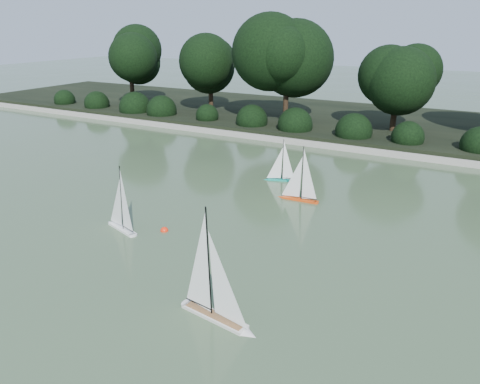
# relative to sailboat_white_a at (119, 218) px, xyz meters

# --- Properties ---
(ground) EXTENTS (80.00, 80.00, 0.00)m
(ground) POSITION_rel_sailboat_white_a_xyz_m (2.13, -0.64, -0.23)
(ground) COLOR #314127
(ground) RESTS_ON ground
(pond_coping) EXTENTS (40.00, 0.35, 0.18)m
(pond_coping) POSITION_rel_sailboat_white_a_xyz_m (2.13, 8.36, -0.14)
(pond_coping) COLOR gray
(pond_coping) RESTS_ON ground
(far_bank) EXTENTS (40.00, 8.00, 0.30)m
(far_bank) POSITION_rel_sailboat_white_a_xyz_m (2.13, 12.36, -0.08)
(far_bank) COLOR black
(far_bank) RESTS_ON ground
(tree_line) EXTENTS (26.31, 3.93, 4.39)m
(tree_line) POSITION_rel_sailboat_white_a_xyz_m (3.36, 10.80, 2.41)
(tree_line) COLOR black
(tree_line) RESTS_ON ground
(shrub_hedge) EXTENTS (29.10, 1.10, 1.10)m
(shrub_hedge) POSITION_rel_sailboat_white_a_xyz_m (2.13, 9.26, 0.22)
(shrub_hedge) COLOR black
(shrub_hedge) RESTS_ON ground
(sailboat_white_a) EXTENTS (1.05, 0.47, 1.45)m
(sailboat_white_a) POSITION_rel_sailboat_white_a_xyz_m (0.00, 0.00, 0.00)
(sailboat_white_a) COLOR white
(sailboat_white_a) RESTS_ON ground
(sailboat_white_b) EXTENTS (1.35, 0.41, 1.84)m
(sailboat_white_b) POSITION_rel_sailboat_white_a_xyz_m (3.43, -1.70, 0.06)
(sailboat_white_b) COLOR silver
(sailboat_white_b) RESTS_ON ground
(sailboat_orange) EXTENTS (1.04, 0.20, 1.42)m
(sailboat_orange) POSITION_rel_sailboat_white_a_xyz_m (2.52, 3.30, -0.00)
(sailboat_orange) COLOR #D6410F
(sailboat_orange) RESTS_ON ground
(sailboat_teal) EXTENTS (0.86, 0.40, 1.19)m
(sailboat_teal) POSITION_rel_sailboat_white_a_xyz_m (1.54, 4.41, -0.04)
(sailboat_teal) COLOR #12947E
(sailboat_teal) RESTS_ON ground
(race_buoy) EXTENTS (0.16, 0.16, 0.16)m
(race_buoy) POSITION_rel_sailboat_white_a_xyz_m (0.86, 0.35, -0.23)
(race_buoy) COLOR #FF2B0D
(race_buoy) RESTS_ON ground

